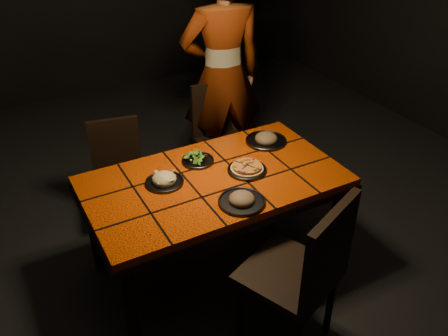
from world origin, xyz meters
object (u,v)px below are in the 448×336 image
chair_far_left (119,166)px  chair_far_right (221,131)px  diner (222,76)px  plate_pasta (164,180)px  chair_near (305,270)px  dining_table (214,188)px  plate_pizza (247,169)px

chair_far_left → chair_far_right: bearing=13.6°
chair_far_right → diner: 0.45m
plate_pasta → chair_far_left: bearing=95.9°
chair_near → diner: bearing=-128.3°
plate_pasta → dining_table: bearing=-17.3°
diner → plate_pizza: 1.15m
plate_pizza → chair_far_right: bearing=71.6°
chair_near → plate_pasta: bearing=-88.2°
dining_table → diner: diner is taller
chair_far_left → plate_pasta: (0.08, -0.76, 0.29)m
chair_far_left → plate_pasta: size_ratio=3.49×
dining_table → plate_pasta: size_ratio=6.79×
chair_far_left → plate_pasta: 0.82m
chair_far_right → plate_pizza: size_ratio=3.26×
diner → plate_pizza: (-0.40, -1.06, -0.19)m
dining_table → diner: bearing=58.9°
chair_near → plate_pasta: (-0.42, 0.90, 0.17)m
chair_near → plate_pizza: chair_near is taller
dining_table → plate_pasta: 0.33m
chair_near → chair_far_right: bearing=-126.6°
plate_pizza → plate_pasta: (-0.52, 0.12, 0.00)m
chair_near → chair_far_left: size_ratio=1.25×
chair_near → chair_far_left: 1.74m
chair_near → plate_pizza: 0.80m
diner → dining_table: bearing=69.3°
dining_table → plate_pizza: (0.22, -0.03, 0.10)m
plate_pasta → chair_far_right: bearing=44.3°
chair_near → chair_far_right: chair_near is taller
diner → plate_pasta: size_ratio=8.02×
chair_far_right → plate_pizza: (-0.31, -0.93, 0.24)m
diner → plate_pasta: (-0.91, -0.93, -0.19)m
plate_pizza → plate_pasta: 0.53m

